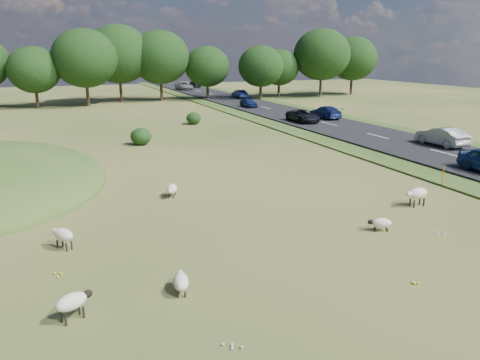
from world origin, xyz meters
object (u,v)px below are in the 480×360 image
Objects in this scene: sheep_1 at (172,189)px; car_4 at (194,84)px; sheep_4 at (63,235)px; car_7 at (184,86)px; car_3 at (325,112)px; sheep_5 at (181,281)px; car_0 at (442,136)px; car_5 at (240,94)px; marker_post at (443,176)px; sheep_3 at (417,193)px; car_2 at (248,103)px; sheep_2 at (381,223)px; car_6 at (303,116)px; sheep_0 at (72,302)px.

sheep_1 is 79.05m from car_4.
sheep_4 is 78.92m from car_7.
sheep_1 is at bearing 43.97° from car_3.
car_0 is (25.38, 15.15, 0.58)m from sheep_5.
car_4 is at bearing -90.00° from car_5.
car_3 reaches higher than car_5.
marker_post is 1.04× the size of sheep_4.
sheep_4 is at bearing 62.02° from car_5.
car_7 reaches higher than sheep_3.
sheep_3 is at bearing -101.26° from car_2.
marker_post is 0.33× the size of car_2.
car_0 is (16.00, 13.06, 0.62)m from sheep_2.
sheep_3 is 0.24× the size of car_7.
car_4 is at bearing -173.59° from sheep_1.
car_3 is at bearing -90.00° from car_0.
sheep_1 is at bearing -133.13° from car_6.
car_6 is (19.40, 20.71, 0.46)m from sheep_1.
sheep_4 is 61.29m from car_5.
car_2 reaches higher than sheep_2.
sheep_2 is 4.38m from sheep_3.
sheep_1 is at bearing 166.15° from marker_post.
sheep_4 is 0.24× the size of car_4.
sheep_5 is at bearing -124.86° from car_6.
sheep_5 is 41.36m from car_3.
car_6 is at bearing 160.35° from sheep_1.
car_7 is (-3.80, 20.74, 0.11)m from car_5.
sheep_0 is 43.73m from car_3.
sheep_0 reaches higher than sheep_2.
sheep_4 is at bearing -6.06° from sheep_3.
sheep_3 is 28.05m from car_6.
car_3 reaches higher than sheep_3.
car_7 is at bearing -3.44° from sheep_5.
car_2 is 39.76m from car_4.
car_6 reaches higher than sheep_5.
car_6 is at bearing 82.34° from car_5.
car_3 is 0.85× the size of car_7.
car_7 reaches higher than sheep_2.
sheep_2 is 0.92× the size of sheep_4.
sheep_1 is 1.18× the size of sheep_2.
car_5 is at bearing 73.66° from car_2.
sheep_1 is 0.31× the size of car_5.
car_2 is at bearing -83.04° from car_0.
car_4 is (3.80, 39.58, 0.08)m from car_2.
sheep_5 is (3.38, -5.10, -0.18)m from sheep_4.
sheep_5 is at bearing -115.00° from car_2.
car_7 is (19.40, 69.70, 0.58)m from sheep_1.
marker_post is 0.22× the size of car_7.
car_6 is at bearing 79.76° from marker_post.
sheep_5 is 0.29× the size of car_5.
sheep_4 is (-5.56, -5.17, 0.15)m from sheep_1.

